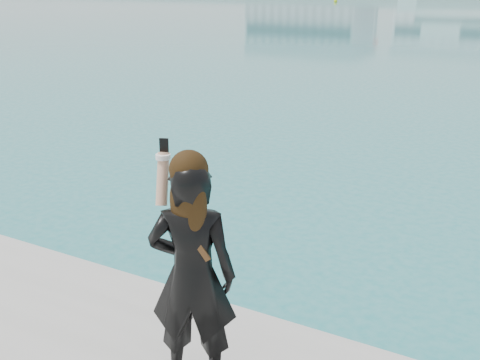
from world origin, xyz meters
name	(u,v)px	position (x,y,z in m)	size (l,w,h in m)	color
buoy_far	(335,2)	(-32.39, 84.27, 0.00)	(0.50, 0.50, 0.50)	yellow
woman	(192,269)	(-0.62, -0.12, 1.75)	(0.77, 0.64, 1.89)	black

